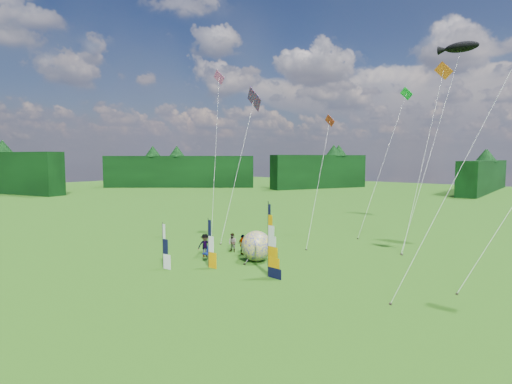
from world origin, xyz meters
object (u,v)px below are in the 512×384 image
Objects in this scene: spectator_a at (249,247)px; kite_whale at (434,132)px; feather_banner_main at (268,241)px; side_banner_left at (208,244)px; spectator_b at (233,243)px; spectator_d at (243,245)px; bol_inflatable at (256,246)px; spectator_c at (205,245)px; camp_chair at (207,253)px; side_banner_far at (163,246)px.

kite_whale is at bearing 52.33° from spectator_a.
feather_banner_main reaches higher than side_banner_left.
spectator_d is (1.31, -0.24, 0.05)m from spectator_b.
side_banner_left is 2.08× the size of spectator_d.
spectator_a is (-1.02, 0.30, -0.24)m from bol_inflatable.
kite_whale reaches higher than side_banner_left.
spectator_a is at bearing -27.51° from spectator_c.
camp_chair is at bearing -94.02° from spectator_b.
spectator_a is 19.59m from kite_whale.
camp_chair is (-2.21, -2.35, -0.38)m from spectator_a.
feather_banner_main reaches higher than camp_chair.
side_banner_left is 22.49m from kite_whale.
side_banner_far reaches higher than spectator_c.
kite_whale is at bearing 54.25° from side_banner_far.
spectator_c is at bearing -152.91° from spectator_a.
spectator_d is at bearing 93.97° from side_banner_left.
spectator_c is 1.07m from camp_chair.
camp_chair is (-1.66, 1.50, -1.19)m from side_banner_left.
side_banner_left is 1.89× the size of spectator_c.
feather_banner_main is at bearing -36.78° from spectator_b.
side_banner_left is 3.98m from spectator_a.
side_banner_left reaches higher than spectator_a.
bol_inflatable is at bearing 168.88° from spectator_d.
spectator_a is at bearing 79.14° from side_banner_left.
side_banner_left reaches higher than spectator_c.
side_banner_far is 3.92m from camp_chair.
spectator_c is at bearing 176.53° from feather_banner_main.
spectator_a is at bearing 164.20° from spectator_d.
side_banner_left reaches higher than camp_chair.
kite_whale is (12.12, 13.52, 9.36)m from spectator_b.
spectator_a is at bearing 49.26° from camp_chair.
spectator_c is (-4.06, -1.49, -0.25)m from bol_inflatable.
bol_inflatable is at bearing -19.81° from spectator_a.
bol_inflatable is at bearing 145.30° from feather_banner_main.
side_banner_left reaches higher than side_banner_far.
side_banner_far reaches higher than bol_inflatable.
camp_chair is at bearing 78.80° from spectator_d.
spectator_d is 1.52× the size of camp_chair.
side_banner_far is at bearing -118.94° from spectator_a.
spectator_c is (-0.14, 4.27, -0.70)m from side_banner_far.
side_banner_left is 2.53m from camp_chair.
bol_inflatable is (1.57, 3.55, -0.57)m from side_banner_left.
bol_inflatable is 0.11× the size of kite_whale.
side_banner_left is 2.20× the size of spectator_b.
feather_banner_main is 7.68m from spectator_b.
feather_banner_main is 2.09× the size of bol_inflatable.
spectator_c is at bearing -111.61° from spectator_b.
side_banner_left is at bearing -97.64° from spectator_c.
side_banner_far reaches higher than spectator_b.
feather_banner_main is 0.24× the size of kite_whale.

